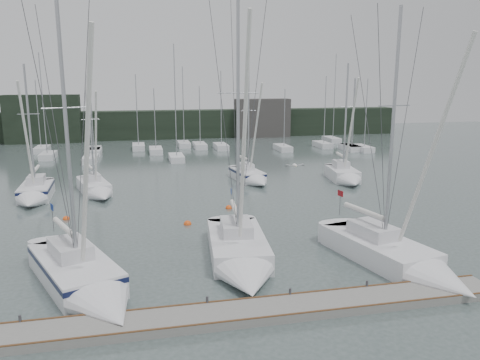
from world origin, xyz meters
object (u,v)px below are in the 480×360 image
object	(u,v)px
sailboat_near_center	(242,259)
buoy_c	(66,219)
buoy_d	(229,208)
sailboat_mid_a	(34,194)
sailboat_near_right	(406,262)
sailboat_mid_e	(346,177)
sailboat_near_left	(87,283)
sailboat_mid_d	(252,177)
sailboat_mid_b	(97,190)
buoy_b	(237,209)
buoy_a	(187,224)

from	to	relation	value
sailboat_near_center	buoy_c	distance (m)	16.46
buoy_d	sailboat_mid_a	bearing A→B (deg)	159.75
sailboat_near_center	sailboat_near_right	distance (m)	9.06
sailboat_mid_e	sailboat_near_left	bearing A→B (deg)	-129.68
sailboat_mid_d	sailboat_near_center	bearing A→B (deg)	-113.42
sailboat_mid_b	sailboat_near_left	bearing A→B (deg)	-102.67
buoy_c	buoy_b	bearing A→B (deg)	0.54
buoy_a	buoy_d	size ratio (longest dim) A/B	1.06
sailboat_near_center	sailboat_mid_d	world-z (taller)	sailboat_near_center
sailboat_mid_e	sailboat_near_right	bearing A→B (deg)	-98.64
sailboat_mid_e	buoy_c	world-z (taller)	sailboat_mid_e
buoy_a	sailboat_mid_e	bearing A→B (deg)	31.64
sailboat_mid_b	sailboat_mid_e	xyz separation A→B (m)	(24.76, 0.28, 0.08)
sailboat_near_left	sailboat_mid_e	bearing A→B (deg)	19.01
sailboat_mid_a	sailboat_mid_d	size ratio (longest dim) A/B	1.02
sailboat_mid_d	buoy_b	world-z (taller)	sailboat_mid_d
buoy_b	buoy_d	distance (m)	0.72
sailboat_mid_d	sailboat_mid_a	bearing A→B (deg)	-178.65
buoy_d	sailboat_near_center	bearing A→B (deg)	-97.90
buoy_c	buoy_d	bearing A→B (deg)	1.61
sailboat_near_right	buoy_d	world-z (taller)	sailboat_near_right
sailboat_near_center	sailboat_mid_e	bearing A→B (deg)	57.85
sailboat_mid_a	sailboat_near_right	bearing A→B (deg)	-44.59
sailboat_near_left	buoy_a	xyz separation A→B (m)	(6.10, 10.45, -0.63)
sailboat_near_right	buoy_c	size ratio (longest dim) A/B	29.09
sailboat_mid_b	buoy_a	size ratio (longest dim) A/B	19.77
sailboat_near_right	sailboat_mid_a	distance (m)	31.25
buoy_b	buoy_c	size ratio (longest dim) A/B	1.04
sailboat_near_left	sailboat_mid_a	size ratio (longest dim) A/B	1.23
sailboat_mid_e	buoy_d	xyz separation A→B (m)	(-13.79, -7.20, -0.60)
sailboat_near_left	sailboat_mid_b	world-z (taller)	sailboat_near_left
sailboat_near_center	sailboat_mid_a	size ratio (longest dim) A/B	1.32
sailboat_near_left	buoy_c	xyz separation A→B (m)	(-2.81, 13.74, -0.63)
sailboat_mid_a	sailboat_mid_d	world-z (taller)	sailboat_mid_a
sailboat_near_right	buoy_a	distance (m)	15.68
sailboat_near_right	buoy_b	xyz separation A→B (m)	(-6.31, 14.76, -0.59)
buoy_b	buoy_d	bearing A→B (deg)	161.18
sailboat_near_center	sailboat_mid_e	xyz separation A→B (m)	(15.54, 19.80, 0.03)
sailboat_mid_b	sailboat_mid_d	world-z (taller)	sailboat_mid_d
sailboat_near_center	buoy_a	size ratio (longest dim) A/B	28.43
sailboat_mid_a	buoy_a	world-z (taller)	sailboat_mid_a
sailboat_near_left	sailboat_near_right	xyz separation A→B (m)	(16.91, -0.90, -0.05)
sailboat_near_left	sailboat_mid_b	distance (m)	21.04
sailboat_mid_b	sailboat_near_right	bearing A→B (deg)	-66.19
sailboat_mid_a	buoy_b	world-z (taller)	sailboat_mid_a
buoy_b	buoy_c	bearing A→B (deg)	-179.46
sailboat_mid_b	buoy_c	size ratio (longest dim) A/B	21.80
sailboat_near_center	buoy_c	xyz separation A→B (m)	(-10.98, 12.24, -0.58)
buoy_a	buoy_d	world-z (taller)	buoy_a
sailboat_mid_d	sailboat_mid_e	distance (m)	9.76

